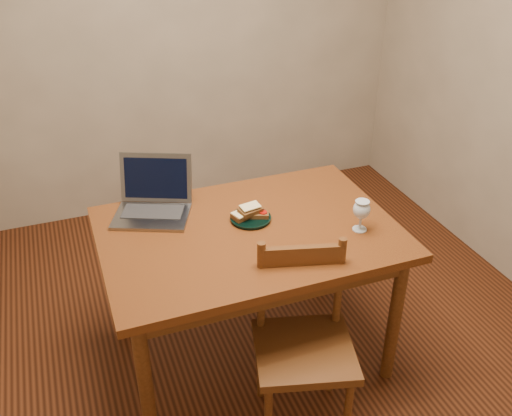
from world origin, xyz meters
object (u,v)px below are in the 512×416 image
object	(u,v)px
table	(249,246)
laptop	(154,198)
milk_glass	(361,215)
chair	(304,337)
plate	(251,218)

from	to	relation	value
table	laptop	distance (m)	0.50
table	milk_glass	world-z (taller)	milk_glass
milk_glass	laptop	distance (m)	0.95
table	laptop	world-z (taller)	laptop
laptop	chair	bearing A→B (deg)	-36.84
plate	milk_glass	bearing A→B (deg)	-30.30
chair	milk_glass	xyz separation A→B (m)	(0.38, 0.27, 0.35)
chair	plate	size ratio (longest dim) A/B	2.60
table	plate	size ratio (longest dim) A/B	6.92
plate	laptop	bearing A→B (deg)	148.19
table	laptop	size ratio (longest dim) A/B	3.02
plate	chair	bearing A→B (deg)	-85.39
milk_glass	chair	bearing A→B (deg)	-144.87
chair	milk_glass	bearing A→B (deg)	50.36
table	plate	bearing A→B (deg)	64.34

